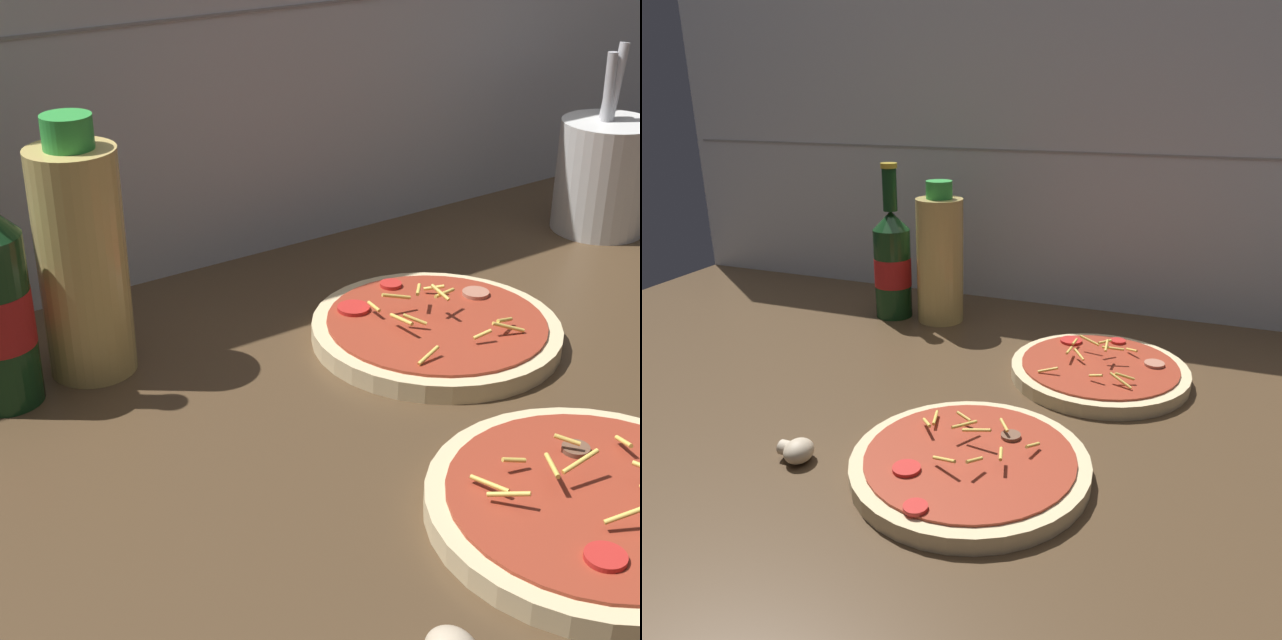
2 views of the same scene
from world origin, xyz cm
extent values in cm
cube|color=#4C3823|center=(0.00, 0.00, 1.25)|extent=(160.00, 90.00, 2.50)
cube|color=silver|center=(0.00, 45.50, 30.00)|extent=(160.00, 1.00, 60.00)
cube|color=gray|center=(0.00, 44.95, 30.00)|extent=(156.80, 0.16, 0.30)
cylinder|color=beige|center=(2.89, -11.23, 3.42)|extent=(24.88, 24.88, 1.83)
cylinder|color=#9E3823|center=(2.89, -11.23, 4.48)|extent=(21.90, 21.90, 0.30)
cylinder|color=red|center=(1.36, -21.20, 4.83)|extent=(2.30, 2.30, 0.40)
cylinder|color=red|center=(-2.04, -16.01, 4.83)|extent=(2.84, 2.84, 0.40)
cylinder|color=brown|center=(5.78, -6.36, 4.83)|extent=(2.17, 2.17, 0.40)
cylinder|color=#EFCC56|center=(8.73, -8.38, 5.48)|extent=(1.17, 2.19, 0.93)
cylinder|color=#EFCC56|center=(-0.27, -5.49, 5.59)|extent=(1.96, 0.94, 0.78)
cylinder|color=#EFCC56|center=(1.09, -8.17, 6.22)|extent=(2.09, 2.99, 0.73)
cylinder|color=#EFCC56|center=(2.86, -9.19, 6.46)|extent=(3.31, 0.61, 1.14)
cylinder|color=#EFCC56|center=(6.49, -12.20, 6.20)|extent=(0.92, 2.14, 0.39)
cylinder|color=#EFCC56|center=(4.92, -6.12, 5.86)|extent=(1.57, 1.80, 0.77)
cylinder|color=#EFCC56|center=(4.39, -14.09, 6.14)|extent=(1.24, 2.15, 0.88)
cylinder|color=#EFCC56|center=(-3.13, -6.27, 5.22)|extent=(1.20, 3.11, 0.49)
cylinder|color=#EFCC56|center=(1.43, -14.65, 5.87)|extent=(3.04, 1.67, 1.30)
cylinder|color=#EFCC56|center=(-3.27, -8.31, 5.64)|extent=(2.11, 2.68, 1.12)
cylinder|color=beige|center=(11.54, 16.57, 3.42)|extent=(24.16, 24.16, 1.85)
cylinder|color=#9E3823|center=(11.54, 16.57, 4.50)|extent=(21.26, 21.26, 0.30)
cylinder|color=red|center=(12.79, 25.25, 4.85)|extent=(2.24, 2.24, 0.40)
cylinder|color=#B7755B|center=(18.59, 18.70, 4.85)|extent=(2.72, 2.72, 0.40)
cylinder|color=red|center=(6.28, 22.92, 4.85)|extent=(3.20, 3.20, 0.40)
cylinder|color=#EFCC56|center=(8.70, 16.44, 5.61)|extent=(1.89, 1.97, 1.05)
cylinder|color=#EFCC56|center=(11.62, 19.50, 6.78)|extent=(1.77, 1.80, 0.39)
cylinder|color=#EFCC56|center=(11.97, 10.68, 5.52)|extent=(1.87, 0.82, 0.85)
cylinder|color=#EFCC56|center=(15.49, 11.44, 5.68)|extent=(2.58, 1.00, 1.08)
cylinder|color=#EFCC56|center=(15.12, 10.54, 5.42)|extent=(3.12, 1.66, 1.41)
cylinder|color=#EFCC56|center=(13.06, 17.34, 6.85)|extent=(2.95, 1.01, 0.59)
cylinder|color=#EFCC56|center=(15.24, 21.30, 5.36)|extent=(1.81, 1.71, 0.79)
cylinder|color=#EFCC56|center=(9.39, 20.18, 6.38)|extent=(3.06, 1.10, 1.13)
cylinder|color=#EFCC56|center=(7.20, 20.85, 5.61)|extent=(0.54, 1.98, 0.45)
cylinder|color=#EFCC56|center=(5.67, 10.88, 5.19)|extent=(2.70, 0.82, 1.10)
cylinder|color=#EFCC56|center=(12.22, 16.99, 7.27)|extent=(0.51, 2.46, 1.01)
cylinder|color=#EFCC56|center=(7.24, 16.66, 5.94)|extent=(0.38, 3.19, 0.69)
cylinder|color=#143819|center=(-26.41, 29.30, 10.18)|extent=(6.34, 6.34, 15.35)
cone|color=#143819|center=(-26.41, 29.30, 19.43)|extent=(6.34, 6.34, 3.15)
cylinder|color=#143819|center=(-26.41, 29.30, 24.50)|extent=(2.41, 2.41, 6.99)
cylinder|color=gold|center=(-26.41, 29.30, 28.39)|extent=(2.77, 2.77, 0.80)
cylinder|color=red|center=(-26.41, 29.30, 10.48)|extent=(6.41, 6.41, 4.91)
cylinder|color=#D6B766|center=(-17.96, 30.28, 12.94)|extent=(7.86, 7.86, 20.87)
cylinder|color=green|center=(-17.96, 30.28, 24.80)|extent=(4.32, 4.32, 2.85)
cylinder|color=beige|center=(-16.39, -15.73, 3.77)|extent=(1.63, 1.63, 1.63)
ellipsoid|color=#C6B293|center=(-14.94, -15.73, 3.77)|extent=(3.07, 3.62, 2.53)
camera|label=1|loc=(-45.59, -46.48, 47.16)|focal=55.00mm
camera|label=2|loc=(21.99, -63.10, 39.97)|focal=35.00mm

